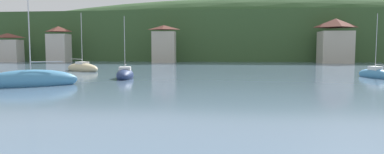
{
  "coord_description": "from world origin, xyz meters",
  "views": [
    {
      "loc": [
        1.95,
        29.42,
        3.37
      ],
      "look_at": [
        0.0,
        47.96,
        1.82
      ],
      "focal_mm": 32.01,
      "sensor_mm": 36.0,
      "label": 1
    }
  ],
  "objects_px": {
    "shore_building_eastcentral": "(335,42)",
    "sailboat_far_3": "(125,75)",
    "shore_building_westcentral": "(59,45)",
    "shore_building_central": "(164,45)",
    "sailboat_mid_0": "(31,81)",
    "sailboat_far_2": "(375,74)",
    "mooring_buoy_near": "(18,73)",
    "shore_building_west": "(8,48)",
    "sailboat_far_1": "(82,68)"
  },
  "relations": [
    {
      "from": "sailboat_far_3",
      "to": "mooring_buoy_near",
      "type": "bearing_deg",
      "value": -121.97
    },
    {
      "from": "shore_building_westcentral",
      "to": "sailboat_far_3",
      "type": "bearing_deg",
      "value": -55.26
    },
    {
      "from": "shore_building_west",
      "to": "shore_building_eastcentral",
      "type": "xyz_separation_m",
      "value": [
        79.84,
        1.25,
        1.48
      ]
    },
    {
      "from": "shore_building_west",
      "to": "shore_building_central",
      "type": "bearing_deg",
      "value": -0.26
    },
    {
      "from": "shore_building_eastcentral",
      "to": "sailboat_far_1",
      "type": "xyz_separation_m",
      "value": [
        -46.51,
        -32.9,
        -4.57
      ]
    },
    {
      "from": "shore_building_central",
      "to": "sailboat_mid_0",
      "type": "height_order",
      "value": "sailboat_mid_0"
    },
    {
      "from": "mooring_buoy_near",
      "to": "shore_building_westcentral",
      "type": "bearing_deg",
      "value": 109.6
    },
    {
      "from": "shore_building_west",
      "to": "sailboat_far_2",
      "type": "height_order",
      "value": "sailboat_far_2"
    },
    {
      "from": "sailboat_far_1",
      "to": "mooring_buoy_near",
      "type": "bearing_deg",
      "value": -106.21
    },
    {
      "from": "shore_building_central",
      "to": "sailboat_far_3",
      "type": "xyz_separation_m",
      "value": [
        3.61,
        -43.16,
        -3.96
      ]
    },
    {
      "from": "sailboat_mid_0",
      "to": "sailboat_far_2",
      "type": "relative_size",
      "value": 1.44
    },
    {
      "from": "shore_building_west",
      "to": "shore_building_westcentral",
      "type": "relative_size",
      "value": 0.81
    },
    {
      "from": "sailboat_far_2",
      "to": "shore_building_west",
      "type": "bearing_deg",
      "value": 46.08
    },
    {
      "from": "shore_building_west",
      "to": "sailboat_mid_0",
      "type": "relative_size",
      "value": 0.65
    },
    {
      "from": "shore_building_eastcentral",
      "to": "sailboat_mid_0",
      "type": "xyz_separation_m",
      "value": [
        -42.33,
        -53.38,
        -4.52
      ]
    },
    {
      "from": "sailboat_mid_0",
      "to": "mooring_buoy_near",
      "type": "xyz_separation_m",
      "value": [
        -10.88,
        14.94,
        -0.47
      ]
    },
    {
      "from": "shore_building_west",
      "to": "shore_building_central",
      "type": "height_order",
      "value": "shore_building_central"
    },
    {
      "from": "sailboat_far_1",
      "to": "sailboat_far_2",
      "type": "bearing_deg",
      "value": 22.48
    },
    {
      "from": "mooring_buoy_near",
      "to": "shore_building_central",
      "type": "bearing_deg",
      "value": 70.26
    },
    {
      "from": "sailboat_mid_0",
      "to": "sailboat_far_3",
      "type": "xyz_separation_m",
      "value": [
        6.02,
        8.79,
        -0.08
      ]
    },
    {
      "from": "shore_building_westcentral",
      "to": "sailboat_far_1",
      "type": "xyz_separation_m",
      "value": [
        20.03,
        -31.89,
        -3.9
      ]
    },
    {
      "from": "shore_building_westcentral",
      "to": "sailboat_far_3",
      "type": "xyz_separation_m",
      "value": [
        30.23,
        -43.58,
        -3.93
      ]
    },
    {
      "from": "mooring_buoy_near",
      "to": "sailboat_far_1",
      "type": "bearing_deg",
      "value": 39.65
    },
    {
      "from": "shore_building_central",
      "to": "mooring_buoy_near",
      "type": "relative_size",
      "value": 22.01
    },
    {
      "from": "shore_building_west",
      "to": "sailboat_far_2",
      "type": "distance_m",
      "value": 82.39
    },
    {
      "from": "sailboat_far_3",
      "to": "mooring_buoy_near",
      "type": "relative_size",
      "value": 18.28
    },
    {
      "from": "shore_building_westcentral",
      "to": "sailboat_mid_0",
      "type": "height_order",
      "value": "sailboat_mid_0"
    },
    {
      "from": "shore_building_central",
      "to": "shore_building_westcentral",
      "type": "bearing_deg",
      "value": 179.08
    },
    {
      "from": "shore_building_west",
      "to": "sailboat_far_1",
      "type": "height_order",
      "value": "sailboat_far_1"
    },
    {
      "from": "shore_building_eastcentral",
      "to": "sailboat_far_1",
      "type": "distance_m",
      "value": 57.15
    },
    {
      "from": "shore_building_central",
      "to": "shore_building_eastcentral",
      "type": "xyz_separation_m",
      "value": [
        39.92,
        1.43,
        0.64
      ]
    },
    {
      "from": "shore_building_central",
      "to": "sailboat_far_2",
      "type": "relative_size",
      "value": 1.15
    },
    {
      "from": "shore_building_westcentral",
      "to": "shore_building_central",
      "type": "relative_size",
      "value": 1.0
    },
    {
      "from": "shore_building_westcentral",
      "to": "shore_building_central",
      "type": "xyz_separation_m",
      "value": [
        26.61,
        -0.43,
        0.03
      ]
    },
    {
      "from": "shore_building_westcentral",
      "to": "sailboat_far_3",
      "type": "distance_m",
      "value": 53.19
    },
    {
      "from": "sailboat_far_2",
      "to": "sailboat_far_3",
      "type": "bearing_deg",
      "value": 82.2
    },
    {
      "from": "sailboat_far_2",
      "to": "sailboat_far_3",
      "type": "height_order",
      "value": "sailboat_far_2"
    },
    {
      "from": "sailboat_far_3",
      "to": "sailboat_mid_0",
      "type": "bearing_deg",
      "value": -46.39
    },
    {
      "from": "shore_building_eastcentral",
      "to": "mooring_buoy_near",
      "type": "xyz_separation_m",
      "value": [
        -53.2,
        -38.45,
        -4.99
      ]
    },
    {
      "from": "shore_building_west",
      "to": "mooring_buoy_near",
      "type": "distance_m",
      "value": 45.88
    },
    {
      "from": "shore_building_westcentral",
      "to": "mooring_buoy_near",
      "type": "height_order",
      "value": "shore_building_westcentral"
    },
    {
      "from": "shore_building_west",
      "to": "mooring_buoy_near",
      "type": "relative_size",
      "value": 17.86
    },
    {
      "from": "mooring_buoy_near",
      "to": "sailboat_far_3",
      "type": "bearing_deg",
      "value": -19.98
    },
    {
      "from": "sailboat_far_1",
      "to": "sailboat_far_3",
      "type": "relative_size",
      "value": 1.23
    },
    {
      "from": "mooring_buoy_near",
      "to": "sailboat_far_2",
      "type": "bearing_deg",
      "value": -3.1
    },
    {
      "from": "shore_building_westcentral",
      "to": "sailboat_mid_0",
      "type": "bearing_deg",
      "value": -65.2
    },
    {
      "from": "sailboat_far_3",
      "to": "sailboat_far_1",
      "type": "bearing_deg",
      "value": -150.89
    },
    {
      "from": "sailboat_far_3",
      "to": "mooring_buoy_near",
      "type": "xyz_separation_m",
      "value": [
        -16.9,
        6.14,
        -0.39
      ]
    },
    {
      "from": "sailboat_far_3",
      "to": "shore_building_eastcentral",
      "type": "bearing_deg",
      "value": 128.86
    },
    {
      "from": "shore_building_eastcentral",
      "to": "sailboat_far_3",
      "type": "height_order",
      "value": "shore_building_eastcentral"
    }
  ]
}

